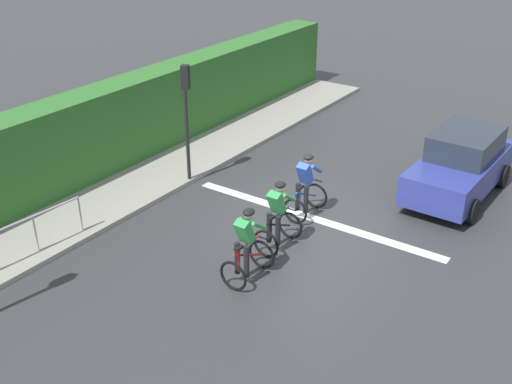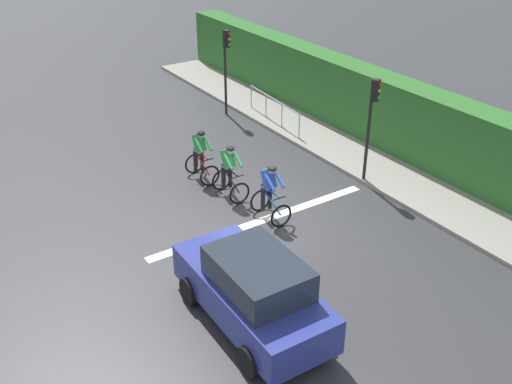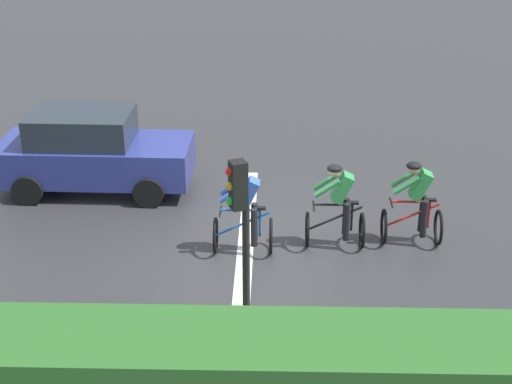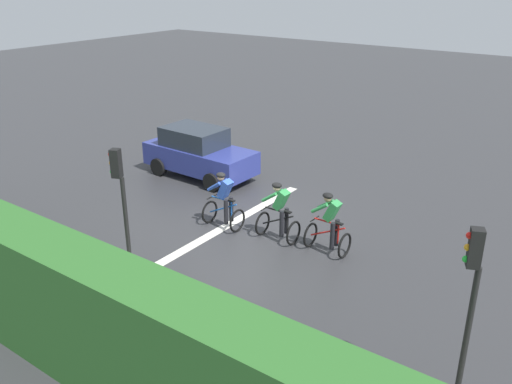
{
  "view_description": "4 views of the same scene",
  "coord_description": "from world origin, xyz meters",
  "px_view_note": "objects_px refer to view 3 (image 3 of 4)",
  "views": [
    {
      "loc": [
        -6.71,
        12.17,
        7.67
      ],
      "look_at": [
        0.93,
        1.11,
        0.97
      ],
      "focal_mm": 44.11,
      "sensor_mm": 36.0,
      "label": 1
    },
    {
      "loc": [
        -7.88,
        -11.72,
        8.61
      ],
      "look_at": [
        -0.19,
        -0.05,
        0.95
      ],
      "focal_mm": 41.5,
      "sensor_mm": 36.0,
      "label": 2
    },
    {
      "loc": [
        12.73,
        0.44,
        6.95
      ],
      "look_at": [
        -0.19,
        0.11,
        1.03
      ],
      "focal_mm": 53.88,
      "sensor_mm": 36.0,
      "label": 3
    },
    {
      "loc": [
        11.17,
        8.93,
        6.9
      ],
      "look_at": [
        -0.39,
        0.58,
        1.05
      ],
      "focal_mm": 38.15,
      "sensor_mm": 36.0,
      "label": 4
    }
  ],
  "objects_px": {
    "cyclist_lead": "(415,205)",
    "car_navy": "(92,152)",
    "cyclist_second": "(338,208)",
    "traffic_light_near_crossing": "(242,240)",
    "cyclist_mid": "(245,214)"
  },
  "relations": [
    {
      "from": "cyclist_second",
      "to": "cyclist_lead",
      "type": "bearing_deg",
      "value": 96.41
    },
    {
      "from": "cyclist_lead",
      "to": "traffic_light_near_crossing",
      "type": "distance_m",
      "value": 5.32
    },
    {
      "from": "traffic_light_near_crossing",
      "to": "cyclist_mid",
      "type": "bearing_deg",
      "value": -178.38
    },
    {
      "from": "cyclist_second",
      "to": "traffic_light_near_crossing",
      "type": "distance_m",
      "value": 4.5
    },
    {
      "from": "cyclist_second",
      "to": "traffic_light_near_crossing",
      "type": "relative_size",
      "value": 0.5
    },
    {
      "from": "cyclist_lead",
      "to": "cyclist_second",
      "type": "xyz_separation_m",
      "value": [
        0.16,
        -1.45,
        0.0
      ]
    },
    {
      "from": "cyclist_second",
      "to": "cyclist_mid",
      "type": "height_order",
      "value": "same"
    },
    {
      "from": "car_navy",
      "to": "cyclist_second",
      "type": "bearing_deg",
      "value": 63.85
    },
    {
      "from": "cyclist_second",
      "to": "traffic_light_near_crossing",
      "type": "xyz_separation_m",
      "value": [
        3.96,
        -1.59,
        1.43
      ]
    },
    {
      "from": "cyclist_mid",
      "to": "cyclist_second",
      "type": "bearing_deg",
      "value": 99.0
    },
    {
      "from": "car_navy",
      "to": "traffic_light_near_crossing",
      "type": "bearing_deg",
      "value": 28.43
    },
    {
      "from": "cyclist_mid",
      "to": "traffic_light_near_crossing",
      "type": "relative_size",
      "value": 0.5
    },
    {
      "from": "traffic_light_near_crossing",
      "to": "car_navy",
      "type": "bearing_deg",
      "value": -151.57
    },
    {
      "from": "cyclist_lead",
      "to": "cyclist_mid",
      "type": "relative_size",
      "value": 1.0
    },
    {
      "from": "cyclist_lead",
      "to": "car_navy",
      "type": "distance_m",
      "value": 6.94
    }
  ]
}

